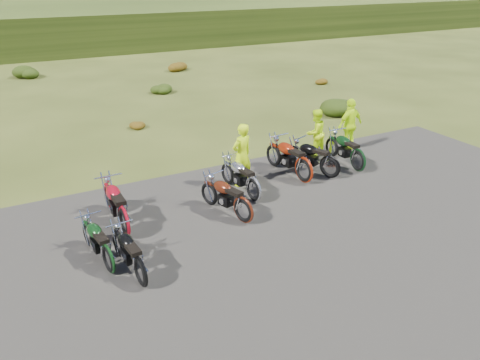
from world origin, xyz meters
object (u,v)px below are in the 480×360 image
motorcycle_3 (253,202)px  motorcycle_7 (357,172)px  person_middle (242,156)px  motorcycle_0 (142,286)px

motorcycle_3 → motorcycle_7: size_ratio=0.97×
motorcycle_7 → person_middle: person_middle is taller
motorcycle_7 → person_middle: bearing=80.2°
person_middle → motorcycle_7: bearing=153.0°
motorcycle_0 → motorcycle_3: size_ratio=0.93×
motorcycle_7 → person_middle: 3.98m
motorcycle_3 → person_middle: person_middle is taller
motorcycle_0 → motorcycle_7: size_ratio=0.90×
person_middle → motorcycle_0: bearing=24.4°
person_middle → motorcycle_3: bearing=63.7°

